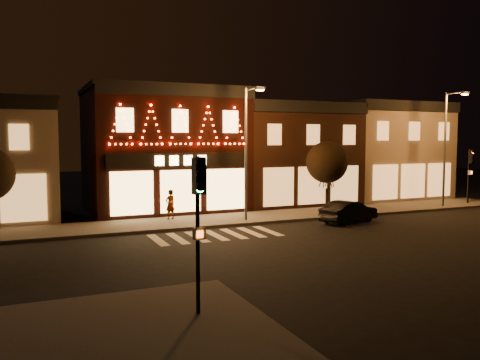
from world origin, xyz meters
TOP-DOWN VIEW (x-y plane):
  - ground at (0.00, 0.00)m, footprint 120.00×120.00m
  - sidewalk_far at (2.00, 8.00)m, footprint 44.00×4.00m
  - sidewalk_near at (-6.50, -7.50)m, footprint 7.00×7.00m
  - building_pulp at (0.00, 13.98)m, footprint 10.20×8.34m
  - building_right_a at (9.50, 13.99)m, footprint 9.20×8.28m
  - building_right_b at (18.50, 13.99)m, footprint 9.20×8.28m
  - traffic_signal_near at (-4.66, -6.92)m, footprint 0.33×0.45m
  - traffic_signal_far at (21.42, 7.26)m, footprint 0.35×0.46m
  - streetlamp_mid at (3.08, 6.77)m, footprint 0.50×1.76m
  - streetlamp_right at (18.39, 6.61)m, footprint 0.51×1.82m
  - tree_right at (9.48, 8.18)m, footprint 2.76×2.76m
  - dark_sedan at (8.55, 4.47)m, footprint 4.19×2.48m
  - pedestrian at (-0.94, 9.04)m, footprint 0.75×0.63m

SIDE VIEW (x-z plane):
  - ground at x=0.00m, z-range 0.00..0.00m
  - sidewalk_far at x=2.00m, z-range 0.00..0.15m
  - sidewalk_near at x=-6.50m, z-range 0.00..0.15m
  - dark_sedan at x=8.55m, z-range 0.00..1.30m
  - pedestrian at x=-0.94m, z-range 0.15..1.91m
  - traffic_signal_far at x=21.42m, z-range 1.00..4.99m
  - traffic_signal_near at x=-4.66m, z-range 1.03..5.31m
  - tree_right at x=9.48m, z-range 1.07..5.68m
  - building_right_a at x=9.50m, z-range 0.01..7.51m
  - building_right_b at x=18.50m, z-range 0.01..7.81m
  - building_pulp at x=0.00m, z-range 0.01..8.31m
  - streetlamp_mid at x=3.08m, z-range 0.82..8.49m
  - streetlamp_right at x=18.39m, z-range 0.84..8.83m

